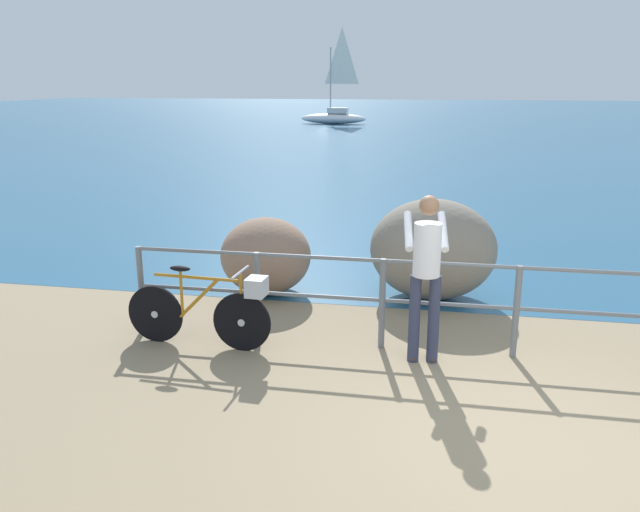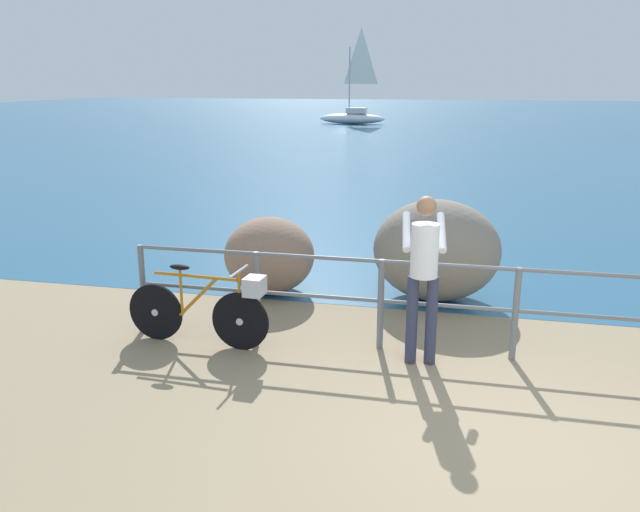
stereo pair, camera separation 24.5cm
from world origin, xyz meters
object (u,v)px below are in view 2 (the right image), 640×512
person_at_railing (423,272)px  sailboat (353,113)px  bicycle (209,306)px  breakwater_boulder_main (436,250)px  breakwater_boulder_left (269,255)px

person_at_railing → sailboat: (-7.19, 36.92, -0.28)m
bicycle → person_at_railing: 2.39m
bicycle → breakwater_boulder_main: (2.37, 2.17, 0.22)m
bicycle → breakwater_boulder_main: 3.22m
breakwater_boulder_main → sailboat: size_ratio=0.27×
person_at_railing → sailboat: bearing=4.4°
breakwater_boulder_main → person_at_railing: bearing=-91.1°
person_at_railing → breakwater_boulder_left: (-2.23, 1.89, -0.46)m
bicycle → person_at_railing: person_at_railing is taller
bicycle → breakwater_boulder_main: breakwater_boulder_main is taller
person_at_railing → sailboat: 37.61m
bicycle → breakwater_boulder_main: bearing=46.1°
breakwater_boulder_main → breakwater_boulder_left: breakwater_boulder_main is taller
person_at_railing → breakwater_boulder_left: person_at_railing is taller
breakwater_boulder_main → sailboat: 35.57m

